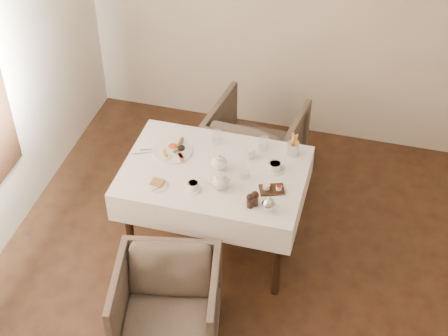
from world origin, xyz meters
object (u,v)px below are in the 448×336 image
breakfast_plate (173,150)px  teapot_centre (219,162)px  armchair_far (255,143)px  armchair_near (167,306)px  table (214,182)px

breakfast_plate → teapot_centre: (0.37, -0.10, 0.05)m
breakfast_plate → armchair_far: bearing=84.0°
armchair_far → teapot_centre: 1.00m
armchair_far → breakfast_plate: bearing=68.2°
armchair_near → armchair_far: armchair_far is taller
armchair_far → teapot_centre: (-0.07, -0.87, 0.48)m
table → breakfast_plate: (-0.34, 0.12, 0.13)m
armchair_far → teapot_centre: bearing=93.4°
breakfast_plate → armchair_near: bearing=-50.9°
table → armchair_far: table is taller
armchair_near → breakfast_plate: (-0.27, 1.00, 0.45)m
table → teapot_centre: bearing=33.6°
breakfast_plate → teapot_centre: teapot_centre is taller
table → armchair_near: (-0.07, -0.88, -0.33)m
table → teapot_centre: size_ratio=8.12×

